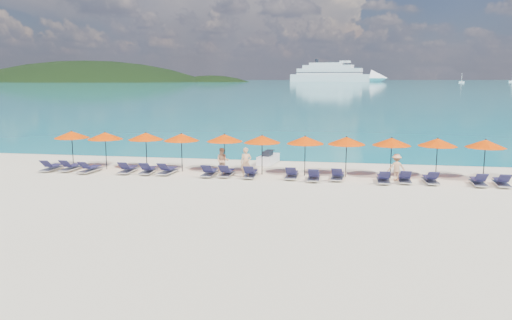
# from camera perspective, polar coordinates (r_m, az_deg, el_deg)

# --- Properties ---
(ground) EXTENTS (1400.00, 1400.00, 0.00)m
(ground) POSITION_cam_1_polar(r_m,az_deg,el_deg) (23.29, -1.25, -4.11)
(ground) COLOR beige
(sea) EXTENTS (1600.00, 1300.00, 0.01)m
(sea) POSITION_cam_1_polar(r_m,az_deg,el_deg) (682.26, 9.51, 8.85)
(sea) COLOR #1FA9B2
(sea) RESTS_ON ground
(headland_main) EXTENTS (374.00, 242.00, 126.50)m
(headland_main) POSITION_cam_1_polar(r_m,az_deg,el_deg) (640.78, -18.70, 5.05)
(headland_main) COLOR black
(headland_main) RESTS_ON ground
(headland_small) EXTENTS (162.00, 126.00, 85.50)m
(headland_small) POSITION_cam_1_polar(r_m,az_deg,el_deg) (603.69, -5.10, 5.55)
(headland_small) COLOR black
(headland_small) RESTS_ON ground
(cruise_ship) EXTENTS (119.54, 49.70, 33.07)m
(cruise_ship) POSITION_cam_1_polar(r_m,az_deg,el_deg) (621.62, 9.46, 9.60)
(cruise_ship) COLOR silver
(cruise_ship) RESTS_ON ground
(sailboat_near) EXTENTS (5.32, 1.77, 9.75)m
(sailboat_near) POSITION_cam_1_polar(r_m,az_deg,el_deg) (543.56, 22.43, 8.26)
(sailboat_near) COLOR silver
(sailboat_near) RESTS_ON ground
(sailboat_far) EXTENTS (6.86, 2.29, 12.57)m
(sailboat_far) POSITION_cam_1_polar(r_m,az_deg,el_deg) (627.60, 27.21, 8.02)
(sailboat_far) COLOR silver
(sailboat_far) RESTS_ON ground
(jetski) EXTENTS (1.20, 2.41, 0.82)m
(jetski) POSITION_cam_1_polar(r_m,az_deg,el_deg) (31.78, 1.41, 0.17)
(jetski) COLOR white
(jetski) RESTS_ON ground
(beachgoer_a) EXTENTS (0.66, 0.49, 1.67)m
(beachgoer_a) POSITION_cam_1_polar(r_m,az_deg,el_deg) (27.29, -1.16, -0.31)
(beachgoer_a) COLOR tan
(beachgoer_a) RESTS_ON ground
(beachgoer_b) EXTENTS (0.77, 0.51, 1.48)m
(beachgoer_b) POSITION_cam_1_polar(r_m,az_deg,el_deg) (28.47, -3.84, -0.11)
(beachgoer_b) COLOR tan
(beachgoer_b) RESTS_ON ground
(beachgoer_c) EXTENTS (0.99, 0.56, 1.45)m
(beachgoer_c) POSITION_cam_1_polar(r_m,az_deg,el_deg) (27.54, 15.75, -0.81)
(beachgoer_c) COLOR tan
(beachgoer_c) RESTS_ON ground
(umbrella_0) EXTENTS (2.10, 2.10, 2.28)m
(umbrella_0) POSITION_cam_1_polar(r_m,az_deg,el_deg) (32.28, -20.33, 2.74)
(umbrella_0) COLOR black
(umbrella_0) RESTS_ON ground
(umbrella_1) EXTENTS (2.10, 2.10, 2.28)m
(umbrella_1) POSITION_cam_1_polar(r_m,az_deg,el_deg) (30.99, -16.86, 2.66)
(umbrella_1) COLOR black
(umbrella_1) RESTS_ON ground
(umbrella_2) EXTENTS (2.10, 2.10, 2.28)m
(umbrella_2) POSITION_cam_1_polar(r_m,az_deg,el_deg) (30.18, -12.49, 2.67)
(umbrella_2) COLOR black
(umbrella_2) RESTS_ON ground
(umbrella_3) EXTENTS (2.10, 2.10, 2.28)m
(umbrella_3) POSITION_cam_1_polar(r_m,az_deg,el_deg) (29.28, -8.52, 2.59)
(umbrella_3) COLOR black
(umbrella_3) RESTS_ON ground
(umbrella_4) EXTENTS (2.10, 2.10, 2.28)m
(umbrella_4) POSITION_cam_1_polar(r_m,az_deg,el_deg) (28.69, -3.62, 2.54)
(umbrella_4) COLOR black
(umbrella_4) RESTS_ON ground
(umbrella_5) EXTENTS (2.10, 2.10, 2.28)m
(umbrella_5) POSITION_cam_1_polar(r_m,az_deg,el_deg) (28.05, 0.70, 2.40)
(umbrella_5) COLOR black
(umbrella_5) RESTS_ON ground
(umbrella_6) EXTENTS (2.10, 2.10, 2.28)m
(umbrella_6) POSITION_cam_1_polar(r_m,az_deg,el_deg) (27.78, 5.64, 2.28)
(umbrella_6) COLOR black
(umbrella_6) RESTS_ON ground
(umbrella_7) EXTENTS (2.10, 2.10, 2.28)m
(umbrella_7) POSITION_cam_1_polar(r_m,az_deg,el_deg) (27.79, 10.32, 2.18)
(umbrella_7) COLOR black
(umbrella_7) RESTS_ON ground
(umbrella_8) EXTENTS (2.10, 2.10, 2.28)m
(umbrella_8) POSITION_cam_1_polar(r_m,az_deg,el_deg) (27.92, 15.25, 2.03)
(umbrella_8) COLOR black
(umbrella_8) RESTS_ON ground
(umbrella_9) EXTENTS (2.10, 2.10, 2.28)m
(umbrella_9) POSITION_cam_1_polar(r_m,az_deg,el_deg) (28.41, 20.05, 1.92)
(umbrella_9) COLOR black
(umbrella_9) RESTS_ON ground
(umbrella_10) EXTENTS (2.10, 2.10, 2.28)m
(umbrella_10) POSITION_cam_1_polar(r_m,az_deg,el_deg) (28.80, 24.76, 1.71)
(umbrella_10) COLOR black
(umbrella_10) RESTS_ON ground
(lounger_0) EXTENTS (0.64, 1.71, 0.66)m
(lounger_0) POSITION_cam_1_polar(r_m,az_deg,el_deg) (31.70, -22.33, -0.75)
(lounger_0) COLOR silver
(lounger_0) RESTS_ON ground
(lounger_1) EXTENTS (0.69, 1.72, 0.66)m
(lounger_1) POSITION_cam_1_polar(r_m,az_deg,el_deg) (31.30, -20.42, -0.76)
(lounger_1) COLOR silver
(lounger_1) RESTS_ON ground
(lounger_2) EXTENTS (0.78, 1.75, 0.66)m
(lounger_2) POSITION_cam_1_polar(r_m,az_deg,el_deg) (30.37, -18.48, -0.95)
(lounger_2) COLOR silver
(lounger_2) RESTS_ON ground
(lounger_3) EXTENTS (0.64, 1.71, 0.66)m
(lounger_3) POSITION_cam_1_polar(r_m,az_deg,el_deg) (29.60, -14.45, -1.02)
(lounger_3) COLOR silver
(lounger_3) RESTS_ON ground
(lounger_4) EXTENTS (0.71, 1.73, 0.66)m
(lounger_4) POSITION_cam_1_polar(r_m,az_deg,el_deg) (29.12, -12.22, -1.10)
(lounger_4) COLOR silver
(lounger_4) RESTS_ON ground
(lounger_5) EXTENTS (0.78, 1.75, 0.66)m
(lounger_5) POSITION_cam_1_polar(r_m,az_deg,el_deg) (28.75, -10.10, -1.17)
(lounger_5) COLOR silver
(lounger_5) RESTS_ON ground
(lounger_6) EXTENTS (0.65, 1.71, 0.66)m
(lounger_6) POSITION_cam_1_polar(r_m,az_deg,el_deg) (27.88, -5.34, -1.39)
(lounger_6) COLOR silver
(lounger_6) RESTS_ON ground
(lounger_7) EXTENTS (0.66, 1.71, 0.66)m
(lounger_7) POSITION_cam_1_polar(r_m,az_deg,el_deg) (27.76, -3.38, -1.42)
(lounger_7) COLOR silver
(lounger_7) RESTS_ON ground
(lounger_8) EXTENTS (0.65, 1.71, 0.66)m
(lounger_8) POSITION_cam_1_polar(r_m,az_deg,el_deg) (27.39, -0.64, -1.55)
(lounger_8) COLOR silver
(lounger_8) RESTS_ON ground
(lounger_9) EXTENTS (0.63, 1.70, 0.66)m
(lounger_9) POSITION_cam_1_polar(r_m,az_deg,el_deg) (27.19, 4.11, -1.65)
(lounger_9) COLOR silver
(lounger_9) RESTS_ON ground
(lounger_10) EXTENTS (0.64, 1.71, 0.66)m
(lounger_10) POSITION_cam_1_polar(r_m,az_deg,el_deg) (26.76, 6.63, -1.87)
(lounger_10) COLOR silver
(lounger_10) RESTS_ON ground
(lounger_11) EXTENTS (0.75, 1.74, 0.66)m
(lounger_11) POSITION_cam_1_polar(r_m,az_deg,el_deg) (27.11, 9.31, -1.79)
(lounger_11) COLOR silver
(lounger_11) RESTS_ON ground
(lounger_12) EXTENTS (0.62, 1.70, 0.66)m
(lounger_12) POSITION_cam_1_polar(r_m,az_deg,el_deg) (26.82, 14.36, -2.08)
(lounger_12) COLOR silver
(lounger_12) RESTS_ON ground
(lounger_13) EXTENTS (0.66, 1.71, 0.66)m
(lounger_13) POSITION_cam_1_polar(r_m,az_deg,el_deg) (27.22, 16.60, -2.01)
(lounger_13) COLOR silver
(lounger_13) RESTS_ON ground
(lounger_14) EXTENTS (0.70, 1.73, 0.66)m
(lounger_14) POSITION_cam_1_polar(r_m,az_deg,el_deg) (27.41, 19.32, -2.08)
(lounger_14) COLOR silver
(lounger_14) RESTS_ON ground
(lounger_15) EXTENTS (0.66, 1.72, 0.66)m
(lounger_15) POSITION_cam_1_polar(r_m,az_deg,el_deg) (27.77, 24.07, -2.23)
(lounger_15) COLOR silver
(lounger_15) RESTS_ON ground
(lounger_16) EXTENTS (0.73, 1.74, 0.66)m
(lounger_16) POSITION_cam_1_polar(r_m,az_deg,el_deg) (28.10, 26.26, -2.25)
(lounger_16) COLOR silver
(lounger_16) RESTS_ON ground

